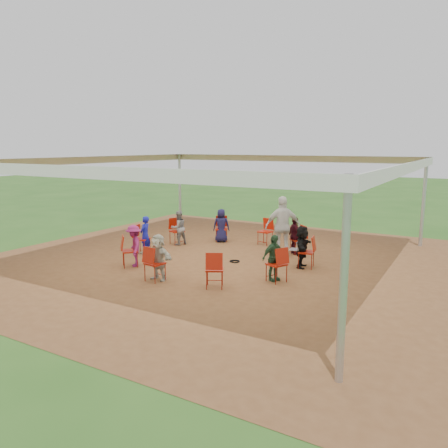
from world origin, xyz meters
The scene contains 24 objects.
ground centered at (0.00, 0.00, 0.00)m, with size 80.00×80.00×0.00m, color #29551A.
dirt_patch centered at (0.00, 0.00, 0.01)m, with size 13.00×13.00×0.00m, color brown.
tent centered at (0.00, 0.00, 2.37)m, with size 10.33×10.33×3.00m.
chair_0 centered at (2.55, 0.48, 0.45)m, with size 0.42×0.44×0.90m, color #A11707, non-canonical shape.
chair_1 centered at (1.78, 1.88, 0.45)m, with size 0.42×0.44×0.90m, color #A11707, non-canonical shape.
chair_2 centered at (0.33, 2.57, 0.45)m, with size 0.42×0.44×0.90m, color #A11707, non-canonical shape.
chair_3 centered at (-1.24, 2.28, 0.45)m, with size 0.42×0.44×0.90m, color #A11707, non-canonical shape.
chair_4 centered at (-2.34, 1.11, 0.45)m, with size 0.42×0.44×0.90m, color #A11707, non-canonical shape.
chair_5 centered at (-2.55, -0.48, 0.45)m, with size 0.42×0.44×0.90m, color #A11707, non-canonical shape.
chair_6 centered at (-1.78, -1.88, 0.45)m, with size 0.42×0.44×0.90m, color #A11707, non-canonical shape.
chair_7 centered at (-0.33, -2.57, 0.45)m, with size 0.42×0.44×0.90m, color #A11707, non-canonical shape.
chair_8 centered at (1.24, -2.28, 0.45)m, with size 0.42×0.44×0.90m, color #A11707, non-canonical shape.
chair_9 centered at (2.34, -1.11, 0.45)m, with size 0.42×0.44×0.90m, color #A11707, non-canonical shape.
person_seated_0 centered at (2.43, 0.45, 0.60)m, with size 1.10×0.41×1.18m, color black.
person_seated_1 centered at (1.70, 1.80, 0.60)m, with size 0.69×0.35×1.18m, color #3A0C15.
person_seated_2 centered at (-1.18, 2.17, 0.60)m, with size 0.58×0.32×1.18m, color #151438.
person_seated_3 centered at (-2.23, 1.06, 0.60)m, with size 0.57×0.33×1.18m, color gray.
person_seated_4 centered at (-2.43, -0.45, 0.60)m, with size 0.43×0.28×1.18m, color #131698.
person_seated_5 centered at (-1.70, -1.80, 0.60)m, with size 0.76×0.38×1.18m, color #821C58.
person_seated_6 centered at (-0.32, -2.45, 0.60)m, with size 1.10×0.41×1.18m, color #BBB9A6.
person_seated_7 centered at (2.23, -1.06, 0.60)m, with size 0.69×0.35×1.18m, color #274B2E.
standing_person centered at (1.47, 1.36, 0.94)m, with size 1.09×0.56×1.86m, color silver.
cable_coil centered at (0.54, 0.03, 0.02)m, with size 0.36×0.36×0.03m.
laptop centered at (2.28, 0.43, 0.57)m, with size 0.34×0.39×0.24m.
Camera 1 is at (6.48, -10.86, 3.36)m, focal length 35.00 mm.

